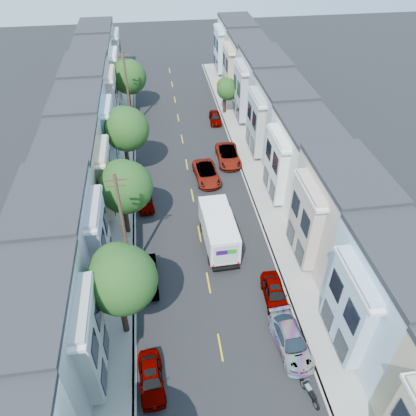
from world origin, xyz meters
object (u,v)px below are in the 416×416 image
at_px(fedex_truck, 219,230).
at_px(parked_left_b, 151,378).
at_px(tree_far_r, 227,90).
at_px(utility_pole_far, 128,91).
at_px(motorcycle, 310,393).
at_px(tree_c, 125,187).
at_px(parked_right_b, 275,293).
at_px(parked_left_c, 148,276).
at_px(tree_b, 121,280).
at_px(parked_right_a, 291,341).
at_px(utility_pole_near, 123,227).
at_px(parked_left_d, 145,201).
at_px(tree_e, 128,77).
at_px(tree_d, 126,130).
at_px(parked_right_d, 215,118).
at_px(lead_sedan, 207,174).
at_px(parked_right_c, 228,156).

relative_size(fedex_truck, parked_left_b, 1.60).
relative_size(tree_far_r, utility_pole_far, 0.50).
bearing_deg(utility_pole_far, motorcycle, -73.46).
distance_m(tree_c, parked_right_b, 15.39).
relative_size(fedex_truck, parked_left_c, 1.52).
bearing_deg(parked_right_b, tree_b, -171.01).
relative_size(tree_far_r, parked_right_a, 1.03).
xyz_separation_m(utility_pole_near, utility_pole_far, (0.00, 26.00, 0.00)).
bearing_deg(parked_left_d, tree_e, 88.41).
bearing_deg(tree_c, tree_b, -90.00).
relative_size(tree_d, parked_right_b, 1.80).
xyz_separation_m(tree_c, utility_pole_near, (0.00, -5.19, -0.03)).
bearing_deg(tree_c, parked_left_c, -77.71).
bearing_deg(tree_far_r, parked_right_d, -128.19).
distance_m(tree_far_r, parked_left_d, 23.07).
relative_size(utility_pole_near, parked_left_d, 2.49).
bearing_deg(tree_d, tree_far_r, 45.79).
xyz_separation_m(fedex_truck, lead_sedan, (0.37, 10.38, -1.06)).
xyz_separation_m(utility_pole_far, motorcycle, (11.36, -38.26, -4.71)).
relative_size(tree_e, lead_sedan, 1.35).
bearing_deg(parked_left_c, fedex_truck, 27.80).
relative_size(parked_left_c, parked_right_c, 0.81).
distance_m(parked_left_c, motorcycle, 14.85).
relative_size(tree_d, parked_right_c, 1.45).
xyz_separation_m(tree_far_r, fedex_truck, (-5.37, -26.22, -1.66)).
bearing_deg(tree_b, parked_left_c, 72.47).
bearing_deg(parked_right_a, parked_right_c, 85.41).
relative_size(tree_c, lead_sedan, 1.41).
relative_size(lead_sedan, parked_left_c, 1.20).
xyz_separation_m(tree_d, parked_right_c, (11.20, 1.02, -4.79)).
relative_size(tree_b, utility_pole_far, 0.80).
xyz_separation_m(tree_d, utility_pole_far, (0.00, 10.99, -0.40)).
height_order(tree_d, tree_e, tree_d).
distance_m(fedex_truck, lead_sedan, 10.44).
height_order(parked_left_b, parked_right_b, parked_right_b).
bearing_deg(parked_left_b, parked_left_d, 86.06).
xyz_separation_m(fedex_truck, parked_right_a, (3.38, -10.98, -1.08)).
distance_m(tree_b, parked_left_b, 6.69).
bearing_deg(parked_left_b, utility_pole_near, 94.02).
relative_size(tree_d, parked_right_d, 2.02).
relative_size(tree_b, parked_left_b, 1.89).
xyz_separation_m(tree_d, parked_left_b, (1.40, -25.01, -4.86)).
distance_m(parked_right_c, parked_right_d, 10.01).
height_order(tree_b, parked_right_b, tree_b).
relative_size(utility_pole_near, motorcycle, 4.77).
bearing_deg(tree_b, tree_far_r, 68.93).
bearing_deg(lead_sedan, fedex_truck, -96.23).
height_order(tree_far_r, parked_left_d, tree_far_r).
xyz_separation_m(parked_right_a, parked_right_b, (0.00, 4.26, -0.01)).
bearing_deg(utility_pole_far, parked_right_b, -69.75).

